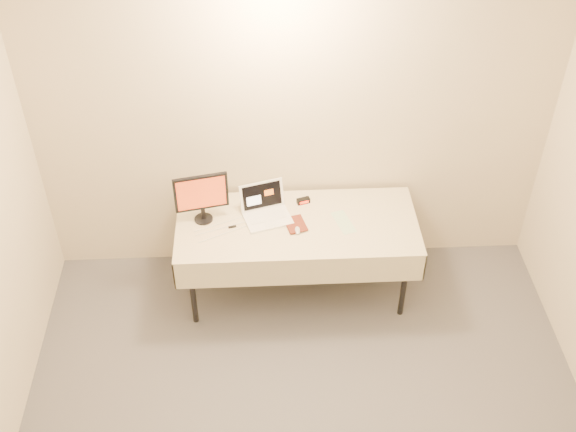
{
  "coord_description": "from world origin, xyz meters",
  "views": [
    {
      "loc": [
        -0.28,
        -2.12,
        4.37
      ],
      "look_at": [
        -0.07,
        1.99,
        0.86
      ],
      "focal_mm": 45.0,
      "sensor_mm": 36.0,
      "label": 1
    }
  ],
  "objects_px": {
    "laptop": "(265,209)",
    "book": "(286,218)",
    "monitor": "(201,195)",
    "table": "(297,229)"
  },
  "relations": [
    {
      "from": "monitor",
      "to": "table",
      "type": "bearing_deg",
      "value": -17.92
    },
    {
      "from": "table",
      "to": "book",
      "type": "bearing_deg",
      "value": -153.2
    },
    {
      "from": "table",
      "to": "laptop",
      "type": "height_order",
      "value": "laptop"
    },
    {
      "from": "table",
      "to": "monitor",
      "type": "height_order",
      "value": "monitor"
    },
    {
      "from": "laptop",
      "to": "book",
      "type": "xyz_separation_m",
      "value": [
        0.16,
        -0.15,
        0.04
      ]
    },
    {
      "from": "monitor",
      "to": "book",
      "type": "xyz_separation_m",
      "value": [
        0.63,
        -0.12,
        -0.15
      ]
    },
    {
      "from": "laptop",
      "to": "book",
      "type": "relative_size",
      "value": 2.16
    },
    {
      "from": "book",
      "to": "monitor",
      "type": "bearing_deg",
      "value": 154.34
    },
    {
      "from": "laptop",
      "to": "monitor",
      "type": "bearing_deg",
      "value": 167.56
    },
    {
      "from": "monitor",
      "to": "book",
      "type": "bearing_deg",
      "value": -22.51
    }
  ]
}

